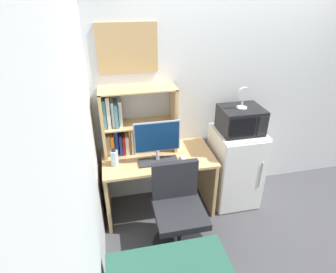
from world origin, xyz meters
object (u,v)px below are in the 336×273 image
(microwave, at_px, (241,120))
(mini_fridge, at_px, (235,167))
(hutch_bookshelf, at_px, (127,124))
(computer_mouse, at_px, (183,158))
(water_bottle, at_px, (114,158))
(desk_chair, at_px, (178,215))
(wall_corkboard, at_px, (127,48))
(monitor, at_px, (157,140))
(desk_fan, at_px, (243,97))
(keyboard, at_px, (158,161))

(microwave, bearing_deg, mini_fridge, -90.11)
(hutch_bookshelf, xyz_separation_m, computer_mouse, (0.54, -0.29, -0.32))
(water_bottle, relative_size, desk_chair, 0.21)
(water_bottle, bearing_deg, wall_corkboard, 57.84)
(monitor, height_order, computer_mouse, monitor)
(desk_chair, bearing_deg, hutch_bookshelf, 117.80)
(monitor, distance_m, desk_fan, 1.00)
(hutch_bookshelf, distance_m, water_bottle, 0.39)
(mini_fridge, distance_m, wall_corkboard, 1.80)
(microwave, bearing_deg, keyboard, -173.68)
(water_bottle, bearing_deg, hutch_bookshelf, 56.58)
(mini_fridge, relative_size, wall_corkboard, 1.59)
(desk_chair, bearing_deg, monitor, 103.61)
(keyboard, bearing_deg, microwave, 6.32)
(mini_fridge, bearing_deg, keyboard, -173.86)
(keyboard, height_order, mini_fridge, mini_fridge)
(keyboard, relative_size, mini_fridge, 0.43)
(keyboard, distance_m, water_bottle, 0.45)
(desk_chair, bearing_deg, mini_fridge, 33.28)
(hutch_bookshelf, height_order, keyboard, hutch_bookshelf)
(hutch_bookshelf, height_order, microwave, hutch_bookshelf)
(mini_fridge, relative_size, desk_fan, 4.05)
(monitor, bearing_deg, hutch_bookshelf, 135.72)
(keyboard, bearing_deg, water_bottle, 174.72)
(desk_fan, bearing_deg, microwave, 36.51)
(water_bottle, distance_m, mini_fridge, 1.42)
(computer_mouse, distance_m, mini_fridge, 0.73)
(hutch_bookshelf, xyz_separation_m, mini_fridge, (1.21, -0.19, -0.60))
(keyboard, bearing_deg, wall_corkboard, 117.50)
(microwave, relative_size, desk_chair, 0.50)
(desk_fan, height_order, desk_chair, desk_fan)
(water_bottle, bearing_deg, keyboard, -5.28)
(keyboard, height_order, wall_corkboard, wall_corkboard)
(wall_corkboard, bearing_deg, computer_mouse, -40.60)
(desk_fan, distance_m, wall_corkboard, 1.27)
(monitor, height_order, microwave, microwave)
(computer_mouse, distance_m, desk_chair, 0.59)
(monitor, xyz_separation_m, water_bottle, (-0.44, 0.01, -0.17))
(computer_mouse, relative_size, desk_fan, 0.42)
(water_bottle, height_order, desk_chair, water_bottle)
(hutch_bookshelf, relative_size, desk_chair, 0.88)
(water_bottle, xyz_separation_m, mini_fridge, (1.37, 0.06, -0.35))
(computer_mouse, distance_m, water_bottle, 0.71)
(water_bottle, relative_size, mini_fridge, 0.20)
(mini_fridge, bearing_deg, microwave, 89.89)
(desk_fan, bearing_deg, water_bottle, -177.62)
(water_bottle, height_order, desk_fan, desk_fan)
(keyboard, xyz_separation_m, microwave, (0.93, 0.10, 0.34))
(microwave, bearing_deg, computer_mouse, -171.22)
(computer_mouse, bearing_deg, water_bottle, 176.69)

